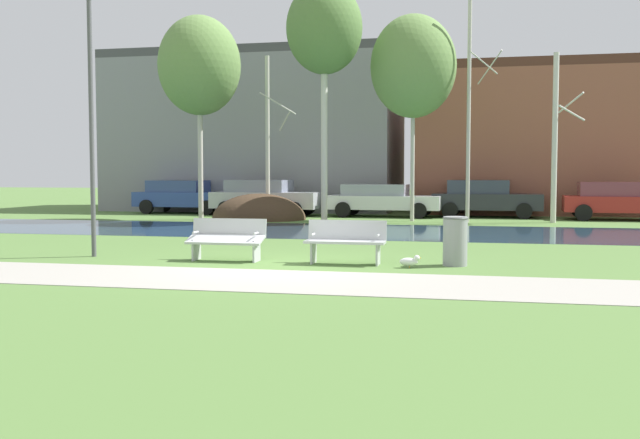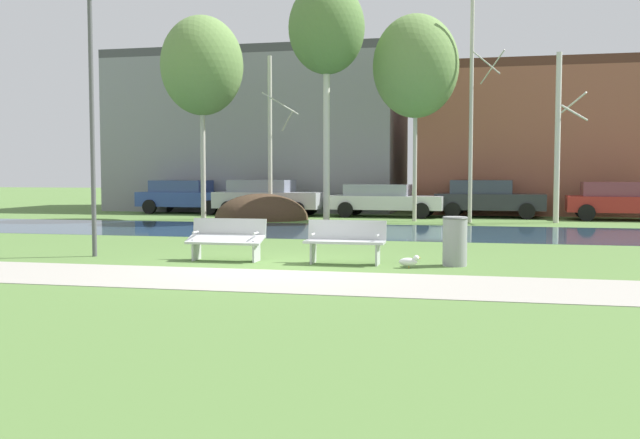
# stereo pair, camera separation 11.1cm
# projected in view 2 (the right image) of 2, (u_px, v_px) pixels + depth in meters

# --- Properties ---
(ground_plane) EXTENTS (120.00, 120.00, 0.00)m
(ground_plane) POSITION_uv_depth(u_px,v_px,m) (359.00, 228.00, 23.61)
(ground_plane) COLOR #517538
(paved_path_strip) EXTENTS (60.00, 2.50, 0.01)m
(paved_path_strip) POSITION_uv_depth(u_px,v_px,m) (247.00, 279.00, 12.15)
(paved_path_strip) COLOR #9E998E
(paved_path_strip) RESTS_ON ground
(river_band) EXTENTS (80.00, 6.07, 0.01)m
(river_band) POSITION_uv_depth(u_px,v_px,m) (352.00, 231.00, 22.43)
(river_band) COLOR #284256
(river_band) RESTS_ON ground
(soil_mound) EXTENTS (3.74, 3.24, 2.05)m
(soil_mound) POSITION_uv_depth(u_px,v_px,m) (261.00, 219.00, 28.18)
(soil_mound) COLOR #423021
(soil_mound) RESTS_ON ground
(bench_left) EXTENTS (1.60, 0.56, 0.87)m
(bench_left) POSITION_uv_depth(u_px,v_px,m) (227.00, 238.00, 14.79)
(bench_left) COLOR #B2B5B7
(bench_left) RESTS_ON ground
(bench_right) EXTENTS (1.60, 0.56, 0.87)m
(bench_right) POSITION_uv_depth(u_px,v_px,m) (345.00, 240.00, 14.25)
(bench_right) COLOR #B2B5B7
(bench_right) RESTS_ON ground
(trash_bin) EXTENTS (0.50, 0.50, 0.97)m
(trash_bin) POSITION_uv_depth(u_px,v_px,m) (455.00, 240.00, 13.97)
(trash_bin) COLOR gray
(trash_bin) RESTS_ON ground
(seagull) EXTENTS (0.42, 0.16, 0.25)m
(seagull) POSITION_uv_depth(u_px,v_px,m) (409.00, 261.00, 13.64)
(seagull) COLOR white
(seagull) RESTS_ON ground
(streetlamp) EXTENTS (0.32, 0.32, 5.86)m
(streetlamp) POSITION_uv_depth(u_px,v_px,m) (91.00, 78.00, 15.35)
(streetlamp) COLOR #4C4C51
(streetlamp) RESTS_ON ground
(birch_far_left) EXTENTS (3.21, 3.21, 7.94)m
(birch_far_left) POSITION_uv_depth(u_px,v_px,m) (202.00, 66.00, 27.78)
(birch_far_left) COLOR #BCB7A8
(birch_far_left) RESTS_ON ground
(birch_left) EXTENTS (1.28, 2.17, 6.43)m
(birch_left) POSITION_uv_depth(u_px,v_px,m) (271.00, 137.00, 28.16)
(birch_left) COLOR beige
(birch_left) RESTS_ON ground
(birch_center_left) EXTENTS (2.83, 2.83, 9.21)m
(birch_center_left) POSITION_uv_depth(u_px,v_px,m) (327.00, 29.00, 26.34)
(birch_center_left) COLOR beige
(birch_center_left) RESTS_ON ground
(birch_center) EXTENTS (3.23, 3.23, 7.78)m
(birch_center) POSITION_uv_depth(u_px,v_px,m) (416.00, 66.00, 26.78)
(birch_center) COLOR #BCB7A8
(birch_center) RESTS_ON ground
(birch_center_right) EXTENTS (1.25, 2.16, 8.73)m
(birch_center_right) POSITION_uv_depth(u_px,v_px,m) (472.00, 102.00, 26.14)
(birch_center_right) COLOR #BCB7A8
(birch_center_right) RESTS_ON ground
(birch_right) EXTENTS (1.14, 1.99, 6.21)m
(birch_right) POSITION_uv_depth(u_px,v_px,m) (558.00, 136.00, 26.00)
(birch_right) COLOR beige
(birch_right) RESTS_ON ground
(parked_van_nearest_blue) EXTENTS (4.58, 2.24, 1.50)m
(parked_van_nearest_blue) POSITION_uv_depth(u_px,v_px,m) (187.00, 196.00, 32.49)
(parked_van_nearest_blue) COLOR #2D4793
(parked_van_nearest_blue) RESTS_ON ground
(parked_sedan_second_silver) EXTENTS (4.79, 2.32, 1.54)m
(parked_sedan_second_silver) POSITION_uv_depth(u_px,v_px,m) (268.00, 197.00, 30.82)
(parked_sedan_second_silver) COLOR #B2B5BC
(parked_sedan_second_silver) RESTS_ON ground
(parked_hatch_third_white) EXTENTS (4.84, 2.22, 1.36)m
(parked_hatch_third_white) POSITION_uv_depth(u_px,v_px,m) (384.00, 199.00, 29.83)
(parked_hatch_third_white) COLOR silver
(parked_hatch_third_white) RESTS_ON ground
(parked_wagon_fourth_dark) EXTENTS (4.52, 2.22, 1.54)m
(parked_wagon_fourth_dark) POSITION_uv_depth(u_px,v_px,m) (488.00, 198.00, 29.49)
(parked_wagon_fourth_dark) COLOR #282B30
(parked_wagon_fourth_dark) RESTS_ON ground
(parked_suv_fifth_red) EXTENTS (4.22, 2.24, 1.48)m
(parked_suv_fifth_red) POSITION_uv_depth(u_px,v_px,m) (619.00, 200.00, 27.63)
(parked_suv_fifth_red) COLOR maroon
(parked_suv_fifth_red) RESTS_ON ground
(building_grey_warehouse) EXTENTS (13.95, 8.28, 7.71)m
(building_grey_warehouse) POSITION_uv_depth(u_px,v_px,m) (264.00, 134.00, 36.71)
(building_grey_warehouse) COLOR gray
(building_grey_warehouse) RESTS_ON ground
(building_brick_low) EXTENTS (11.77, 9.96, 6.71)m
(building_brick_low) POSITION_uv_depth(u_px,v_px,m) (546.00, 142.00, 34.60)
(building_brick_low) COLOR brown
(building_brick_low) RESTS_ON ground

